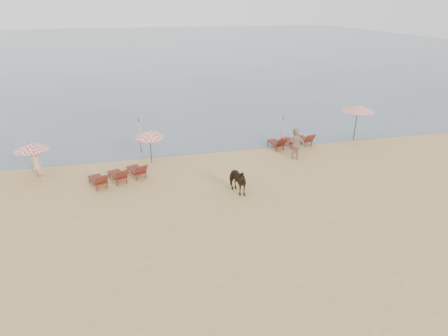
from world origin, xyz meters
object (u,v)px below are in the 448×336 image
object	(u,v)px
lounger_cluster_right	(292,141)
umbrella_closed_left	(139,131)
lounger_cluster_left	(119,175)
beachgoer_right_b	(296,145)
umbrella_closed_right	(283,127)
cow	(236,180)
umbrella_open_right	(358,108)
umbrella_open_left_b	(149,134)
beachgoer_right_a	(294,141)
umbrella_open_left_a	(31,146)
beachgoer_left	(37,165)

from	to	relation	value
lounger_cluster_right	umbrella_closed_left	xyz separation A→B (m)	(-9.97, 1.30, 1.00)
lounger_cluster_left	beachgoer_right_b	size ratio (longest dim) A/B	1.75
umbrella_closed_right	beachgoer_right_b	xyz separation A→B (m)	(-0.15, -2.67, -0.30)
lounger_cluster_right	cow	distance (m)	7.83
umbrella_open_right	beachgoer_right_b	bearing A→B (deg)	-163.34
lounger_cluster_left	umbrella_closed_right	bearing A→B (deg)	-3.82
lounger_cluster_right	umbrella_open_right	size ratio (longest dim) A/B	1.14
umbrella_open_left_b	beachgoer_right_b	distance (m)	8.96
lounger_cluster_right	beachgoer_right_b	xyz separation A→B (m)	(-0.61, -2.07, 0.50)
beachgoer_right_a	beachgoer_right_b	world-z (taller)	beachgoer_right_b
cow	lounger_cluster_left	bearing A→B (deg)	136.88
umbrella_open_left_a	beachgoer_right_b	distance (m)	15.20
beachgoer_right_a	cow	bearing A→B (deg)	2.19
umbrella_open_left_b	cow	distance (m)	6.48
beachgoer_left	beachgoer_right_b	bearing A→B (deg)	-161.24
umbrella_closed_right	umbrella_open_left_b	bearing A→B (deg)	-171.81
lounger_cluster_right	umbrella_open_right	distance (m)	5.15
beachgoer_right_b	lounger_cluster_left	bearing A→B (deg)	26.74
lounger_cluster_right	beachgoer_right_a	bearing A→B (deg)	-114.23
umbrella_closed_right	beachgoer_right_b	world-z (taller)	umbrella_closed_right
umbrella_open_right	umbrella_open_left_a	bearing A→B (deg)	178.46
lounger_cluster_right	beachgoer_right_a	size ratio (longest dim) A/B	1.84
beachgoer_right_b	beachgoer_right_a	bearing A→B (deg)	-85.04
umbrella_closed_left	umbrella_closed_right	size ratio (longest dim) A/B	1.17
lounger_cluster_left	cow	bearing A→B (deg)	-46.67
lounger_cluster_left	umbrella_open_right	xyz separation A→B (m)	(16.03, 3.09, 1.97)
lounger_cluster_left	beachgoer_left	size ratio (longest dim) A/B	1.87
umbrella_closed_right	cow	world-z (taller)	umbrella_closed_right
umbrella_open_right	beachgoer_right_a	size ratio (longest dim) A/B	1.61
umbrella_open_right	cow	world-z (taller)	umbrella_open_right
umbrella_open_left_a	umbrella_open_right	bearing A→B (deg)	18.39
lounger_cluster_right	umbrella_closed_left	world-z (taller)	umbrella_closed_left
umbrella_closed_left	lounger_cluster_left	bearing A→B (deg)	-106.97
lounger_cluster_left	umbrella_closed_left	size ratio (longest dim) A/B	1.40
cow	beachgoer_right_b	xyz separation A→B (m)	(4.80, 3.58, 0.22)
lounger_cluster_left	umbrella_closed_left	world-z (taller)	umbrella_closed_left
beachgoer_left	beachgoer_right_b	world-z (taller)	beachgoer_right_b
umbrella_closed_left	umbrella_open_right	bearing A→B (deg)	-4.56
lounger_cluster_left	beachgoer_right_b	bearing A→B (deg)	-17.26
cow	umbrella_open_left_b	bearing A→B (deg)	110.36
umbrella_open_right	beachgoer_right_a	world-z (taller)	umbrella_open_right
lounger_cluster_left	umbrella_open_left_b	xyz separation A→B (m)	(1.87, 2.27, 1.44)
lounger_cluster_right	umbrella_open_left_b	bearing A→B (deg)	175.72
lounger_cluster_right	cow	xyz separation A→B (m)	(-5.41, -5.66, 0.28)
lounger_cluster_right	umbrella_open_left_b	world-z (taller)	umbrella_open_left_b
umbrella_closed_left	beachgoer_left	world-z (taller)	umbrella_closed_left
umbrella_closed_left	cow	world-z (taller)	umbrella_closed_left
umbrella_open_left_a	beachgoer_right_a	bearing A→B (deg)	15.23
lounger_cluster_right	umbrella_closed_right	size ratio (longest dim) A/B	1.53
umbrella_open_left_a	umbrella_closed_right	world-z (taller)	umbrella_open_left_a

